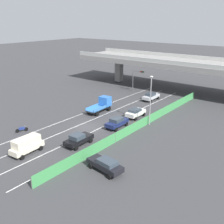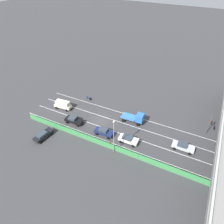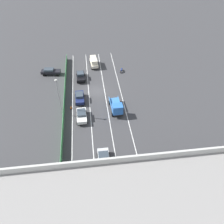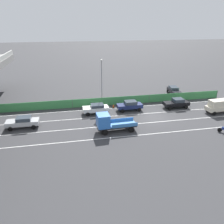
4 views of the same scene
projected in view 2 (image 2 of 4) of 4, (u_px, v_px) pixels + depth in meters
ground_plane at (101, 121)px, 51.10m from camera, size 300.00×300.00×0.00m
lane_line_left_edge at (130, 115)px, 52.96m from camera, size 0.14×46.79×0.01m
lane_line_mid_left at (124, 123)px, 50.44m from camera, size 0.14×46.79×0.01m
lane_line_mid_right at (117, 132)px, 47.91m from camera, size 0.14×46.79×0.01m
lane_line_right_edge at (110, 142)px, 45.39m from camera, size 0.14×46.79×0.01m
green_fence at (107, 145)px, 43.78m from camera, size 0.10×42.89×1.51m
car_van_cream at (63, 104)px, 54.54m from camera, size 2.22×4.67×2.23m
car_sedan_silver at (183, 146)px, 43.33m from camera, size 2.05×4.54×1.62m
car_sedan_navy at (104, 131)px, 46.83m from camera, size 2.04×4.35×1.67m
car_sedan_black at (74, 120)px, 50.11m from camera, size 2.12×4.48×1.66m
car_hatchback_white at (128, 139)px, 44.95m from camera, size 2.13×4.24×1.60m
flatbed_truck_blue at (136, 118)px, 49.91m from camera, size 2.44×5.56×2.64m
motorcycle at (89, 98)px, 58.43m from camera, size 0.91×1.85×0.93m
parked_sedan_dark at (43, 135)px, 45.99m from camera, size 4.84×2.39×1.60m
traffic_light at (210, 123)px, 44.66m from camera, size 3.01×0.44×5.35m
street_lamp at (114, 134)px, 40.35m from camera, size 0.60×0.36×8.29m
traffic_cone at (110, 142)px, 44.99m from camera, size 0.47×0.47×0.74m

